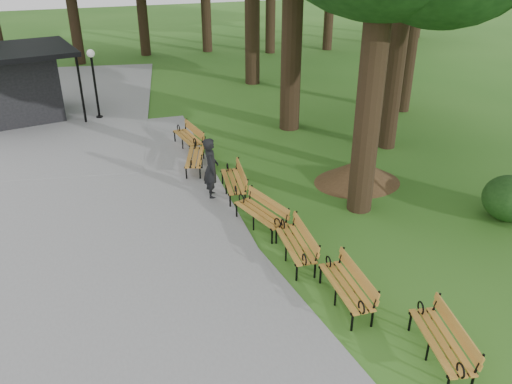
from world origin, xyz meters
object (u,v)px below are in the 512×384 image
object	(u,v)px
bench_3	(260,213)
bench_5	(195,157)
bench_4	(233,181)
bench_1	(346,287)
kiosk	(9,85)
lamp_post	(93,69)
bench_6	(188,137)
person	(211,168)
bench_0	(441,341)
bench_2	(295,244)
dirt_mound	(358,172)

from	to	relation	value
bench_3	bench_5	bearing A→B (deg)	173.78
bench_4	bench_5	distance (m)	2.31
bench_1	bench_3	xyz separation A→B (m)	(-0.64, 3.60, 0.00)
bench_5	kiosk	bearing A→B (deg)	-123.84
lamp_post	bench_1	xyz separation A→B (m)	(4.09, -14.53, -1.68)
bench_5	bench_6	xyz separation A→B (m)	(0.18, 1.91, 0.00)
person	bench_4	xyz separation A→B (m)	(0.64, -0.09, -0.50)
person	bench_0	size ratio (longest dim) A/B	0.98
bench_0	bench_2	distance (m)	4.11
bench_0	bench_6	xyz separation A→B (m)	(-2.11, 11.89, 0.00)
kiosk	bench_1	distance (m)	17.37
bench_3	dirt_mound	bearing A→B (deg)	97.13
bench_5	bench_2	bearing A→B (deg)	27.65
bench_4	kiosk	bearing A→B (deg)	-137.79
bench_0	dirt_mound	bearing A→B (deg)	173.90
bench_1	bench_2	xyz separation A→B (m)	(-0.36, 1.89, 0.00)
person	bench_6	size ratio (longest dim) A/B	0.98
bench_2	bench_4	xyz separation A→B (m)	(-0.39, 3.85, 0.00)
lamp_post	bench_5	xyz separation A→B (m)	(2.67, -6.58, -1.68)
person	bench_0	bearing A→B (deg)	-154.89
lamp_post	bench_6	xyz separation A→B (m)	(2.85, -4.67, -1.68)
lamp_post	bench_2	distance (m)	13.28
bench_3	bench_1	bearing A→B (deg)	-6.14
lamp_post	bench_2	xyz separation A→B (m)	(3.72, -12.64, -1.68)
person	bench_5	world-z (taller)	person
bench_1	lamp_post	bearing A→B (deg)	-161.26
bench_1	bench_4	distance (m)	5.79
bench_0	bench_3	bearing A→B (deg)	-153.10
lamp_post	bench_4	bearing A→B (deg)	-69.24
person	bench_2	world-z (taller)	person
bench_1	bench_2	world-z (taller)	same
kiosk	person	bearing A→B (deg)	-69.15
lamp_post	bench_2	size ratio (longest dim) A/B	1.53
person	bench_6	distance (m)	4.07
bench_3	bench_5	xyz separation A→B (m)	(-0.77, 4.35, 0.00)
bench_2	person	bearing A→B (deg)	-160.67
dirt_mound	bench_5	xyz separation A→B (m)	(-4.65, 2.68, 0.06)
bench_2	bench_3	size ratio (longest dim) A/B	1.00
bench_5	bench_4	bearing A→B (deg)	34.43
bench_2	bench_4	distance (m)	3.87
bench_1	bench_6	size ratio (longest dim) A/B	1.00
bench_5	lamp_post	bearing A→B (deg)	-140.04
kiosk	bench_5	distance (m)	9.85
bench_1	kiosk	bearing A→B (deg)	-151.39
bench_3	bench_6	world-z (taller)	same
person	kiosk	size ratio (longest dim) A/B	0.39
lamp_post	bench_5	size ratio (longest dim) A/B	1.53
person	bench_5	distance (m)	2.18
bench_6	bench_4	bearing A→B (deg)	-2.27
kiosk	bench_2	xyz separation A→B (m)	(7.12, -13.75, -1.04)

